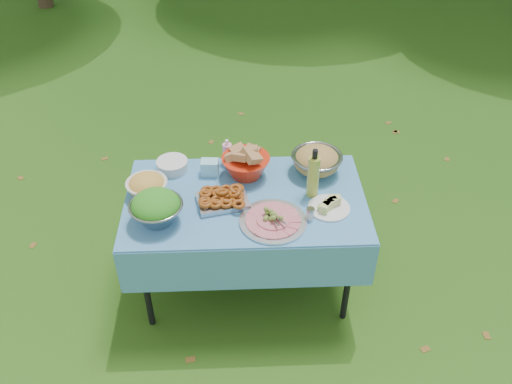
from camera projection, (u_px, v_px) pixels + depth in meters
ground at (247, 282)px, 3.77m from camera, size 80.00×80.00×0.00m
picnic_table at (246, 243)px, 3.54m from camera, size 1.46×0.86×0.76m
salad_bowl at (156, 208)px, 3.07m from camera, size 0.38×0.38×0.20m
pasta_bowl_white at (147, 185)px, 3.29m from camera, size 0.33×0.33×0.14m
plate_stack at (172, 165)px, 3.51m from camera, size 0.27×0.27×0.07m
wipes_box at (210, 167)px, 3.46m from camera, size 0.12×0.09×0.10m
sanitizer_bottle at (227, 151)px, 3.54m from camera, size 0.08×0.08×0.17m
bread_bowl at (246, 162)px, 3.42m from camera, size 0.40×0.40×0.21m
pasta_bowl_steel at (317, 160)px, 3.46m from camera, size 0.40×0.40×0.17m
fried_tray at (222, 199)px, 3.24m from camera, size 0.34×0.27×0.07m
charcuterie_platter at (273, 216)px, 3.10m from camera, size 0.51×0.51×0.09m
oil_bottle at (313, 173)px, 3.22m from camera, size 0.09×0.09×0.33m
cheese_plate at (329, 204)px, 3.20m from camera, size 0.33×0.33×0.07m
shaker at (310, 214)px, 3.13m from camera, size 0.05×0.05×0.08m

